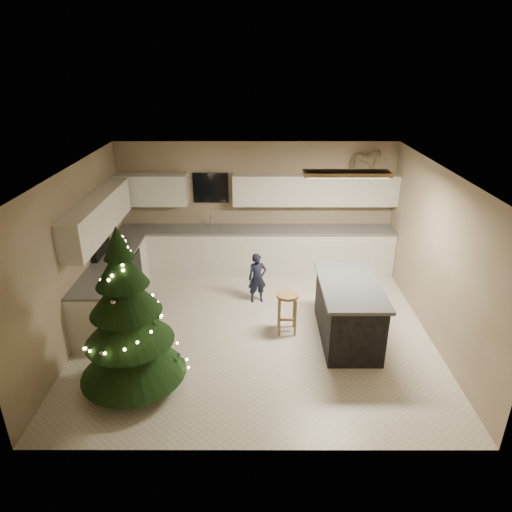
# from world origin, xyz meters

# --- Properties ---
(ground_plane) EXTENTS (5.50, 5.50, 0.00)m
(ground_plane) POSITION_xyz_m (0.00, 0.00, 0.00)
(ground_plane) COLOR beige
(room_shell) EXTENTS (5.52, 5.02, 2.61)m
(room_shell) POSITION_xyz_m (0.02, 0.00, 1.75)
(room_shell) COLOR tan
(room_shell) RESTS_ON ground_plane
(cabinetry) EXTENTS (5.50, 3.20, 2.00)m
(cabinetry) POSITION_xyz_m (-0.91, 1.65, 0.76)
(cabinetry) COLOR silver
(cabinetry) RESTS_ON ground_plane
(island) EXTENTS (0.90, 1.70, 0.95)m
(island) POSITION_xyz_m (1.42, -0.23, 0.48)
(island) COLOR black
(island) RESTS_ON ground_plane
(bar_stool) EXTENTS (0.35, 0.35, 0.68)m
(bar_stool) POSITION_xyz_m (0.49, -0.05, 0.51)
(bar_stool) COLOR olive
(bar_stool) RESTS_ON ground_plane
(christmas_tree) EXTENTS (1.43, 1.38, 2.29)m
(christmas_tree) POSITION_xyz_m (-1.62, -1.38, 0.94)
(christmas_tree) COLOR #3F2816
(christmas_tree) RESTS_ON ground_plane
(toddler) EXTENTS (0.38, 0.29, 0.92)m
(toddler) POSITION_xyz_m (0.02, 0.94, 0.46)
(toddler) COLOR #171835
(toddler) RESTS_ON ground_plane
(rocking_horse) EXTENTS (0.62, 0.40, 0.51)m
(rocking_horse) POSITION_xyz_m (2.07, 2.33, 2.26)
(rocking_horse) COLOR olive
(rocking_horse) RESTS_ON cabinetry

